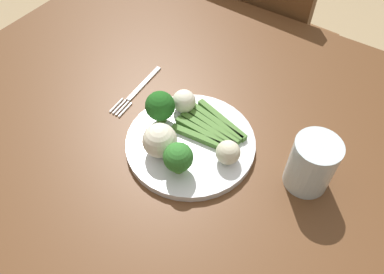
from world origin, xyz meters
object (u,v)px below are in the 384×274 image
object	(u,v)px
chair	(255,46)
cauliflower_back_right	(184,101)
fork	(138,90)
asparagus_bundle	(211,128)
water_glass	(312,164)
broccoli_outer_edge	(178,158)
cauliflower_edge	(160,140)
broccoli_front	(160,106)
plate	(192,141)
dining_table	(193,175)
cauliflower_left	(229,151)

from	to	relation	value
chair	cauliflower_back_right	distance (m)	0.64
cauliflower_back_right	fork	xyz separation A→B (m)	(0.12, -0.00, -0.04)
asparagus_bundle	cauliflower_back_right	size ratio (longest dim) A/B	2.92
water_glass	fork	bearing A→B (deg)	-1.87
chair	cauliflower_back_right	bearing A→B (deg)	102.65
broccoli_outer_edge	cauliflower_edge	xyz separation A→B (m)	(0.05, -0.02, -0.01)
chair	broccoli_front	xyz separation A→B (m)	(-0.08, 0.62, 0.29)
chair	water_glass	size ratio (longest dim) A/B	8.37
plate	fork	world-z (taller)	plate
broccoli_front	fork	bearing A→B (deg)	-25.89
cauliflower_edge	fork	distance (m)	0.19
dining_table	fork	distance (m)	0.22
asparagus_bundle	plate	bearing A→B (deg)	69.46
broccoli_outer_edge	cauliflower_left	world-z (taller)	broccoli_outer_edge
broccoli_front	fork	distance (m)	0.13
broccoli_outer_edge	cauliflower_back_right	xyz separation A→B (m)	(0.08, -0.13, -0.01)
chair	plate	xyz separation A→B (m)	(-0.16, 0.63, 0.24)
cauliflower_back_right	chair	bearing A→B (deg)	-80.03
dining_table	cauliflower_back_right	distance (m)	0.16
plate	asparagus_bundle	xyz separation A→B (m)	(-0.02, -0.04, 0.01)
fork	water_glass	bearing A→B (deg)	84.27
broccoli_outer_edge	fork	size ratio (longest dim) A/B	0.39
asparagus_bundle	broccoli_outer_edge	bearing A→B (deg)	96.72
cauliflower_left	fork	xyz separation A→B (m)	(0.26, -0.06, -0.04)
cauliflower_edge	plate	bearing A→B (deg)	-119.50
fork	broccoli_outer_edge	bearing A→B (deg)	53.63
chair	cauliflower_edge	distance (m)	0.75
asparagus_bundle	cauliflower_edge	world-z (taller)	cauliflower_edge
chair	cauliflower_edge	world-z (taller)	chair
cauliflower_left	fork	size ratio (longest dim) A/B	0.27
cauliflower_back_right	fork	bearing A→B (deg)	-0.15
cauliflower_left	dining_table	bearing A→B (deg)	2.95
asparagus_bundle	cauliflower_left	bearing A→B (deg)	154.28
chair	plate	size ratio (longest dim) A/B	3.53
plate	cauliflower_left	size ratio (longest dim) A/B	5.57
asparagus_bundle	water_glass	bearing A→B (deg)	-172.38
broccoli_front	cauliflower_left	bearing A→B (deg)	177.86
dining_table	plate	size ratio (longest dim) A/B	5.00
broccoli_outer_edge	fork	xyz separation A→B (m)	(0.20, -0.13, -0.05)
dining_table	fork	size ratio (longest dim) A/B	7.42
cauliflower_left	cauliflower_back_right	world-z (taller)	cauliflower_back_right
plate	dining_table	bearing A→B (deg)	137.01
chair	broccoli_outer_edge	distance (m)	0.78
asparagus_bundle	broccoli_front	size ratio (longest dim) A/B	1.94
fork	cauliflower_back_right	bearing A→B (deg)	85.99
dining_table	asparagus_bundle	xyz separation A→B (m)	(-0.01, -0.04, 0.12)
water_glass	broccoli_front	bearing A→B (deg)	7.35
plate	water_glass	distance (m)	0.22
cauliflower_left	cauliflower_back_right	bearing A→B (deg)	-22.29
cauliflower_edge	cauliflower_back_right	xyz separation A→B (m)	(0.02, -0.11, -0.01)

